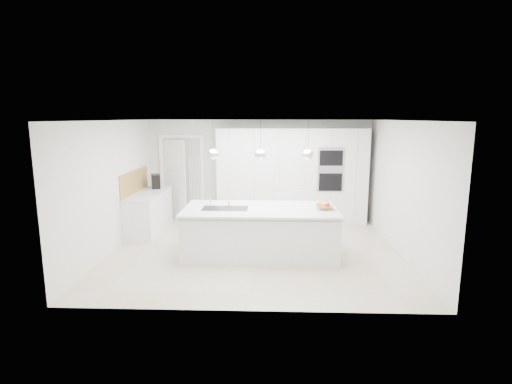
{
  "coord_description": "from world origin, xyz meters",
  "views": [
    {
      "loc": [
        0.28,
        -7.45,
        2.55
      ],
      "look_at": [
        0.0,
        0.3,
        1.1
      ],
      "focal_mm": 28.0,
      "sensor_mm": 36.0,
      "label": 1
    }
  ],
  "objects_px": {
    "bar_stool_left": "(283,218)",
    "island_base": "(260,233)",
    "bar_stool_right": "(303,216)",
    "fruit_bowl": "(324,207)",
    "espresso_machine": "(156,181)"
  },
  "relations": [
    {
      "from": "island_base",
      "to": "bar_stool_left",
      "type": "distance_m",
      "value": 1.03
    },
    {
      "from": "bar_stool_left",
      "to": "bar_stool_right",
      "type": "xyz_separation_m",
      "value": [
        0.42,
        0.07,
        0.03
      ]
    },
    {
      "from": "island_base",
      "to": "bar_stool_left",
      "type": "relative_size",
      "value": 2.89
    },
    {
      "from": "island_base",
      "to": "bar_stool_left",
      "type": "bearing_deg",
      "value": 63.97
    },
    {
      "from": "bar_stool_left",
      "to": "island_base",
      "type": "bearing_deg",
      "value": -113.3
    },
    {
      "from": "fruit_bowl",
      "to": "bar_stool_left",
      "type": "bearing_deg",
      "value": 128.17
    },
    {
      "from": "fruit_bowl",
      "to": "island_base",
      "type": "bearing_deg",
      "value": -179.63
    },
    {
      "from": "island_base",
      "to": "fruit_bowl",
      "type": "distance_m",
      "value": 1.28
    },
    {
      "from": "island_base",
      "to": "fruit_bowl",
      "type": "relative_size",
      "value": 8.76
    },
    {
      "from": "espresso_machine",
      "to": "bar_stool_right",
      "type": "distance_m",
      "value": 3.61
    },
    {
      "from": "island_base",
      "to": "bar_stool_left",
      "type": "height_order",
      "value": "bar_stool_left"
    },
    {
      "from": "island_base",
      "to": "bar_stool_right",
      "type": "xyz_separation_m",
      "value": [
        0.87,
        1.0,
        0.09
      ]
    },
    {
      "from": "bar_stool_right",
      "to": "bar_stool_left",
      "type": "bearing_deg",
      "value": 173.07
    },
    {
      "from": "fruit_bowl",
      "to": "bar_stool_left",
      "type": "xyz_separation_m",
      "value": [
        -0.72,
        0.92,
        -0.45
      ]
    },
    {
      "from": "bar_stool_right",
      "to": "fruit_bowl",
      "type": "bearing_deg",
      "value": -89.33
    }
  ]
}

